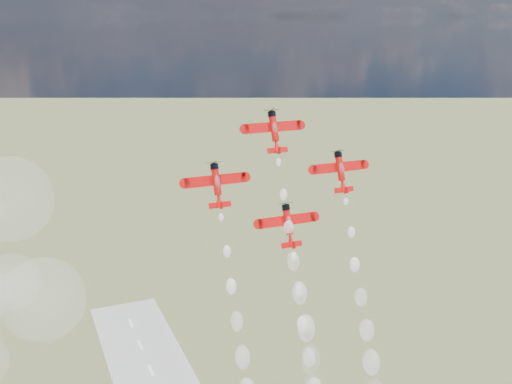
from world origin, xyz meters
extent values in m
cylinder|color=red|center=(14.53, 8.55, 107.13)|extent=(1.57, 3.67, 6.00)
cylinder|color=black|center=(14.53, 9.75, 110.03)|extent=(1.80, 2.09, 1.72)
cube|color=red|center=(14.53, 9.05, 107.29)|extent=(13.70, 1.08, 2.17)
cube|color=white|center=(10.83, 9.17, 107.24)|extent=(5.39, 0.27, 0.58)
cube|color=white|center=(18.24, 9.17, 107.24)|extent=(5.39, 0.27, 0.58)
cube|color=red|center=(14.53, 6.48, 102.52)|extent=(4.94, 0.59, 1.19)
cube|color=red|center=(14.53, 5.61, 102.63)|extent=(0.16, 2.32, 2.08)
ellipsoid|color=silver|center=(14.53, 7.94, 107.26)|extent=(1.23, 2.08, 2.99)
cone|color=red|center=(14.53, 6.92, 103.31)|extent=(1.57, 2.56, 3.30)
cylinder|color=red|center=(-0.50, 4.55, 97.39)|extent=(1.57, 3.67, 6.00)
cylinder|color=black|center=(-0.50, 5.75, 100.30)|extent=(1.80, 2.09, 1.72)
cube|color=red|center=(-0.50, 5.04, 97.56)|extent=(13.70, 1.08, 2.17)
cube|color=white|center=(-4.20, 5.17, 97.51)|extent=(5.39, 0.27, 0.58)
cube|color=white|center=(3.21, 5.17, 97.51)|extent=(5.39, 0.27, 0.58)
cube|color=red|center=(-0.50, 2.47, 92.79)|extent=(4.94, 0.59, 1.19)
cube|color=red|center=(-0.50, 1.61, 92.90)|extent=(0.16, 2.32, 2.08)
ellipsoid|color=silver|center=(-0.50, 3.94, 97.53)|extent=(1.23, 2.08, 2.99)
cone|color=red|center=(-0.50, 2.92, 93.57)|extent=(1.57, 2.56, 3.30)
cylinder|color=red|center=(29.57, 4.55, 97.39)|extent=(1.57, 3.67, 6.00)
cylinder|color=black|center=(29.57, 5.75, 100.30)|extent=(1.80, 2.09, 1.72)
cube|color=red|center=(29.57, 5.04, 97.56)|extent=(13.70, 1.08, 2.17)
cube|color=white|center=(25.86, 5.17, 97.51)|extent=(5.39, 0.27, 0.58)
cube|color=white|center=(33.27, 5.17, 97.51)|extent=(5.39, 0.27, 0.58)
cube|color=red|center=(29.57, 2.47, 92.79)|extent=(4.94, 0.59, 1.19)
cube|color=red|center=(29.57, 1.61, 92.90)|extent=(0.16, 2.32, 2.08)
ellipsoid|color=silver|center=(29.57, 3.94, 97.53)|extent=(1.23, 2.08, 2.99)
cone|color=red|center=(29.57, 2.92, 93.57)|extent=(1.57, 2.56, 3.30)
cylinder|color=red|center=(14.53, 0.55, 87.66)|extent=(1.57, 3.67, 6.00)
cylinder|color=black|center=(14.53, 1.74, 90.57)|extent=(1.80, 2.09, 1.72)
cube|color=red|center=(14.53, 1.04, 87.82)|extent=(13.70, 1.08, 2.17)
cube|color=white|center=(10.83, 1.16, 87.77)|extent=(5.39, 0.27, 0.58)
cube|color=white|center=(18.24, 1.16, 87.77)|extent=(5.39, 0.27, 0.58)
cube|color=red|center=(14.53, -1.53, 83.06)|extent=(4.94, 0.59, 1.19)
cube|color=red|center=(14.53, -2.40, 83.17)|extent=(0.16, 2.32, 2.08)
ellipsoid|color=silver|center=(14.53, -0.07, 87.79)|extent=(1.23, 2.08, 2.99)
cone|color=red|center=(14.53, -1.09, 83.84)|extent=(1.57, 2.56, 3.30)
sphere|color=white|center=(14.44, 5.66, 99.94)|extent=(1.05, 1.05, 1.05)
sphere|color=white|center=(14.41, 2.70, 93.31)|extent=(1.56, 1.56, 1.56)
sphere|color=white|center=(14.45, 0.01, 86.40)|extent=(2.08, 2.08, 2.08)
sphere|color=white|center=(14.45, -2.62, 79.52)|extent=(2.59, 2.59, 2.59)
sphere|color=white|center=(14.60, -5.82, 73.32)|extent=(3.10, 3.10, 3.10)
sphere|color=white|center=(14.93, -8.67, 66.15)|extent=(3.61, 3.61, 3.61)
sphere|color=white|center=(15.04, -10.87, 59.42)|extent=(4.12, 4.12, 4.12)
sphere|color=white|center=(-0.57, 1.67, 90.23)|extent=(1.05, 1.05, 1.05)
sphere|color=white|center=(-0.42, -1.35, 83.68)|extent=(1.56, 1.56, 1.56)
sphere|color=white|center=(-0.53, -3.98, 76.80)|extent=(2.08, 2.08, 2.08)
sphere|color=white|center=(-0.45, -6.96, 70.17)|extent=(2.59, 2.59, 2.59)
sphere|color=white|center=(-0.12, -9.17, 62.89)|extent=(3.10, 3.10, 3.10)
sphere|color=white|center=(29.67, 1.50, 90.20)|extent=(1.05, 1.05, 1.05)
sphere|color=white|center=(29.74, -1.32, 83.69)|extent=(1.56, 1.56, 1.56)
sphere|color=white|center=(29.43, -3.85, 76.74)|extent=(2.08, 2.08, 2.08)
sphere|color=white|center=(29.78, -6.61, 69.81)|extent=(2.59, 2.59, 2.59)
sphere|color=white|center=(29.78, -9.67, 63.04)|extent=(3.10, 3.10, 3.10)
sphere|color=white|center=(29.81, -12.14, 56.21)|extent=(3.61, 3.61, 3.61)
sphere|color=white|center=(14.61, -2.45, 80.59)|extent=(1.05, 1.05, 1.05)
sphere|color=white|center=(14.59, -5.29, 73.74)|extent=(1.56, 1.56, 1.56)
sphere|color=white|center=(14.29, -7.91, 66.87)|extent=(2.08, 2.08, 2.08)
sphere|color=white|center=(14.58, -11.05, 60.44)|extent=(2.59, 2.59, 2.59)
sphere|color=white|center=(-41.54, 34.68, 89.69)|extent=(20.27, 20.27, 20.27)
sphere|color=white|center=(-36.97, 20.88, 69.27)|extent=(19.30, 19.30, 19.30)
sphere|color=white|center=(-43.38, 30.06, 70.88)|extent=(13.51, 13.51, 13.51)
camera|label=1|loc=(-39.21, -111.70, 131.00)|focal=42.00mm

